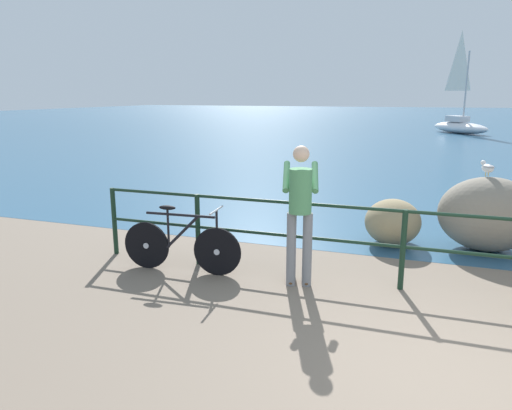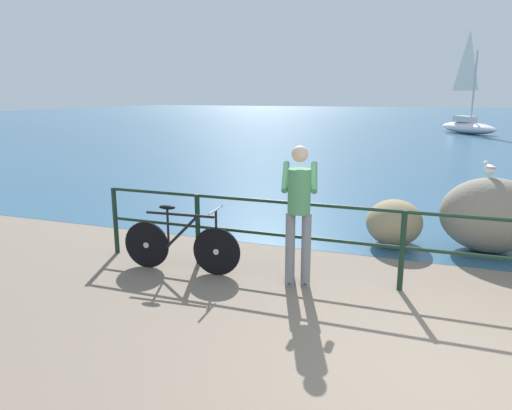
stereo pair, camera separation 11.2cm
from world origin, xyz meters
The scene contains 9 objects.
ground_plane centered at (0.00, 20.00, -0.05)m, with size 120.00×120.00×0.10m, color #756656.
sea_surface centered at (0.00, 48.13, 0.00)m, with size 120.00×90.00×0.01m, color #2D5675.
promenade_railing centered at (0.00, 1.98, 0.64)m, with size 9.81×0.07×1.02m.
bicycle centered at (-3.56, 1.63, 0.39)m, with size 1.70×0.48×0.92m.
person_at_railing centered at (-1.93, 1.70, 0.99)m, with size 0.55×0.67×1.78m.
breakwater_boulder_main centered at (0.47, 4.01, 0.58)m, with size 1.48×1.13×1.15m.
breakwater_boulder_left centered at (-0.93, 3.88, 0.37)m, with size 0.89×1.00×0.73m.
seagull centered at (0.40, 4.09, 1.29)m, with size 0.23×0.33×0.23m.
sailboat centered at (1.51, 28.66, 0.71)m, with size 3.74×4.26×6.16m.
Camera 2 is at (-0.46, -3.88, 2.38)m, focal length 33.64 mm.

